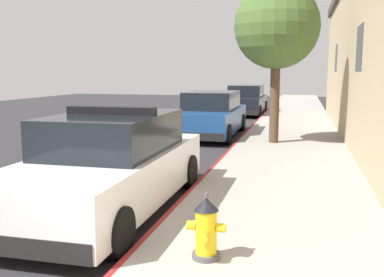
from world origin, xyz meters
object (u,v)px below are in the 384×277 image
(parked_car_silver_ahead, at_px, (211,115))
(street_tree, at_px, (277,27))
(police_cruiser, at_px, (111,165))
(fire_hydrant, at_px, (206,229))
(parked_car_dark_far, at_px, (246,101))

(parked_car_silver_ahead, xyz_separation_m, street_tree, (2.29, -1.83, 2.79))
(police_cruiser, distance_m, fire_hydrant, 2.69)
(fire_hydrant, bearing_deg, street_tree, 88.68)
(police_cruiser, relative_size, parked_car_dark_far, 1.00)
(police_cruiser, distance_m, parked_car_silver_ahead, 8.67)
(police_cruiser, relative_size, street_tree, 1.04)
(police_cruiser, xyz_separation_m, parked_car_dark_far, (0.06, 17.00, -0.00))
(parked_car_silver_ahead, xyz_separation_m, fire_hydrant, (2.09, -10.49, -0.25))
(fire_hydrant, relative_size, street_tree, 0.16)
(parked_car_dark_far, bearing_deg, parked_car_silver_ahead, -91.29)
(police_cruiser, bearing_deg, street_tree, 72.44)
(parked_car_dark_far, xyz_separation_m, street_tree, (2.10, -10.16, 2.79))
(fire_hydrant, distance_m, street_tree, 9.18)
(police_cruiser, distance_m, street_tree, 7.69)
(parked_car_dark_far, height_order, fire_hydrant, parked_car_dark_far)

